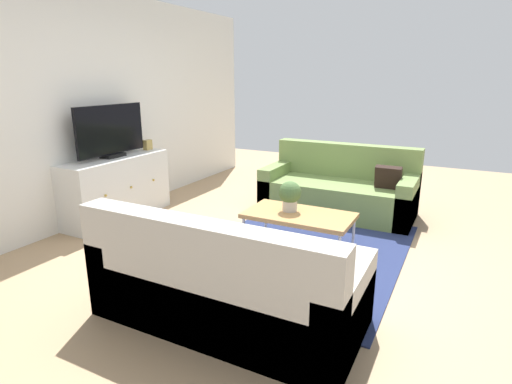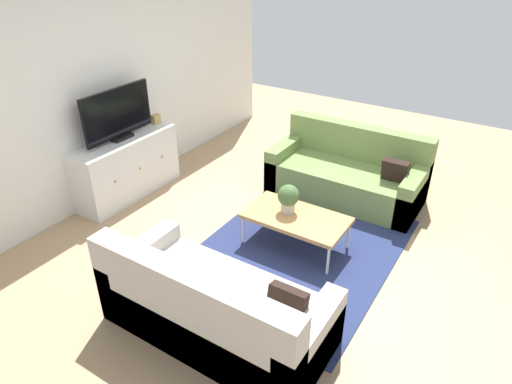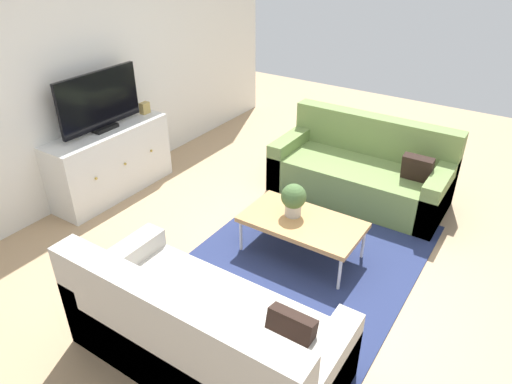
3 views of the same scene
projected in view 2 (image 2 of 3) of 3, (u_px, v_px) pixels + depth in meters
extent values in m
plane|color=tan|center=(286.00, 246.00, 4.94)|extent=(10.00, 10.00, 0.00)
cube|color=silver|center=(104.00, 87.00, 5.45)|extent=(6.40, 0.12, 2.70)
cube|color=navy|center=(298.00, 250.00, 4.86)|extent=(2.50, 1.90, 0.01)
cube|color=#B2ADA3|center=(218.00, 311.00, 3.80)|extent=(0.88, 1.88, 0.42)
cube|color=#B2ADA3|center=(190.00, 317.00, 3.44)|extent=(0.20, 1.88, 0.86)
cube|color=#B2ADA3|center=(143.00, 269.00, 4.16)|extent=(0.88, 0.18, 0.57)
cube|color=#B2ADA3|center=(310.00, 349.00, 3.36)|extent=(0.88, 0.18, 0.57)
cube|color=black|center=(287.00, 306.00, 3.38)|extent=(0.17, 0.30, 0.32)
cube|color=olive|center=(345.00, 182.00, 5.78)|extent=(0.88, 1.88, 0.42)
cube|color=olive|center=(357.00, 156.00, 5.92)|extent=(0.20, 1.88, 0.86)
cube|color=olive|center=(286.00, 161.00, 6.14)|extent=(0.88, 0.18, 0.57)
cube|color=olive|center=(413.00, 195.00, 5.34)|extent=(0.88, 0.18, 0.57)
cube|color=black|center=(395.00, 172.00, 5.29)|extent=(0.15, 0.30, 0.31)
cube|color=#B7844C|center=(296.00, 218.00, 4.78)|extent=(0.60, 1.08, 0.04)
cylinder|color=silver|center=(328.00, 261.00, 4.45)|extent=(0.03, 0.03, 0.33)
cylinder|color=silver|center=(348.00, 235.00, 4.83)|extent=(0.03, 0.03, 0.33)
cylinder|color=silver|center=(243.00, 230.00, 4.91)|extent=(0.03, 0.03, 0.33)
cylinder|color=silver|center=(268.00, 209.00, 5.29)|extent=(0.03, 0.03, 0.33)
cylinder|color=#B7B2A8|center=(288.00, 207.00, 4.82)|extent=(0.15, 0.15, 0.11)
sphere|color=#426033|center=(288.00, 195.00, 4.75)|extent=(0.23, 0.23, 0.23)
cube|color=silver|center=(127.00, 167.00, 5.75)|extent=(1.43, 0.44, 0.77)
sphere|color=#B79338|center=(115.00, 182.00, 5.33)|extent=(0.03, 0.03, 0.03)
sphere|color=#B79338|center=(140.00, 169.00, 5.62)|extent=(0.03, 0.03, 0.03)
sphere|color=#B79338|center=(162.00, 157.00, 5.92)|extent=(0.03, 0.03, 0.03)
cube|color=black|center=(121.00, 137.00, 5.56)|extent=(0.28, 0.16, 0.04)
cube|color=black|center=(117.00, 113.00, 5.40)|extent=(1.01, 0.04, 0.58)
cube|color=tan|center=(156.00, 119.00, 5.96)|extent=(0.11, 0.07, 0.13)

